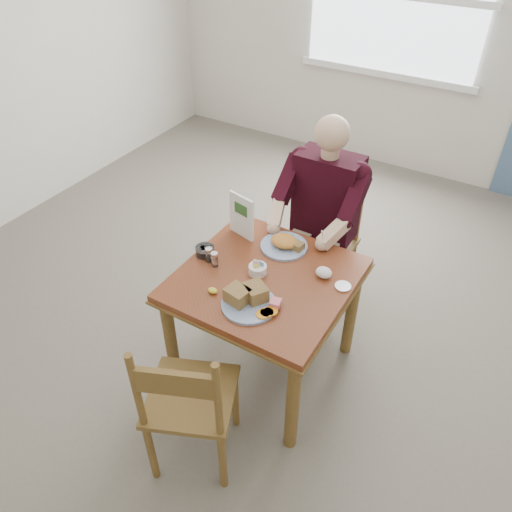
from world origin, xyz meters
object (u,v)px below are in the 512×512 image
Objects in this scene: chair_far at (323,241)px; far_plate at (285,244)px; chair_near at (189,402)px; diner at (322,206)px; table at (265,291)px; near_plate at (249,299)px.

chair_far is 3.05× the size of far_plate.
diner reaches higher than chair_near.
near_plate is at bearing -81.12° from table.
near_plate is (0.04, -0.94, -0.03)m from diner.
chair_near reaches higher than far_plate.
chair_near is at bearing -95.04° from near_plate.
table is 0.97× the size of chair_far.
near_plate is at bearing -88.01° from chair_far.
chair_far is 1.51m from chair_near.
near_plate is (0.04, -0.23, 0.15)m from table.
chair_far is at bearing 89.72° from chair_near.
far_plate is at bearing -93.49° from chair_far.
chair_near is 3.05× the size of far_plate.
chair_far is 2.65× the size of near_plate.
chair_near is at bearing -90.60° from table.
far_plate is (-0.03, 0.28, 0.14)m from table.
near_plate is 0.51m from far_plate.
far_plate is at bearing -94.22° from diner.
diner reaches higher than table.
chair_near is at bearing -90.30° from diner.
chair_far is at bearing 90.00° from table.
near_plate reaches higher than table.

